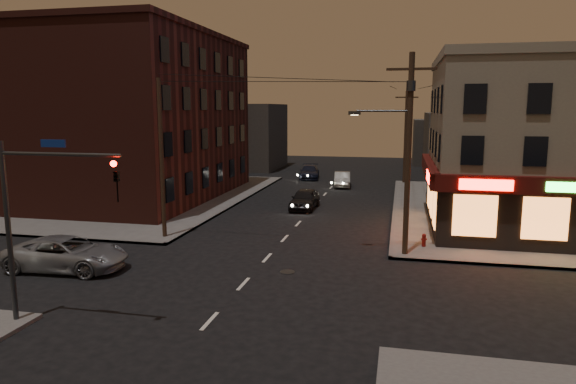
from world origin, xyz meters
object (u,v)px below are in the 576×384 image
(sedan_mid, at_px, (342,179))
(fire_hydrant, at_px, (424,239))
(suv_cross, at_px, (67,254))
(sedan_near, at_px, (305,199))
(sedan_far, at_px, (309,172))

(sedan_mid, bearing_deg, fire_hydrant, -78.17)
(sedan_mid, distance_m, fire_hydrant, 22.42)
(suv_cross, distance_m, sedan_near, 18.79)
(sedan_near, distance_m, fire_hydrant, 12.73)
(sedan_near, height_order, sedan_far, sedan_near)
(fire_hydrant, bearing_deg, suv_cross, -156.01)
(sedan_far, relative_size, fire_hydrant, 6.98)
(suv_cross, bearing_deg, sedan_far, -12.28)
(sedan_mid, bearing_deg, suv_cross, -114.41)
(sedan_near, bearing_deg, sedan_far, 100.20)
(sedan_mid, height_order, sedan_far, sedan_far)
(sedan_far, bearing_deg, sedan_near, -88.24)
(suv_cross, xyz_separation_m, sedan_mid, (9.61, 28.67, -0.07))
(sedan_near, relative_size, sedan_mid, 1.03)
(sedan_near, relative_size, fire_hydrant, 6.30)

